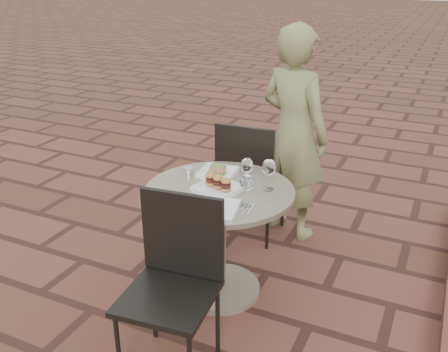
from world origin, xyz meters
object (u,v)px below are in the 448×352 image
at_px(plate_sliders, 218,185).
at_px(plate_tuna, 214,209).
at_px(chair_near, 175,270).
at_px(cafe_table, 220,225).
at_px(plate_salmon, 218,172).
at_px(diner, 294,134).
at_px(chair_far, 249,172).

relative_size(plate_sliders, plate_tuna, 0.98).
bearing_deg(chair_near, cafe_table, 88.73).
bearing_deg(plate_sliders, chair_near, -85.26).
xyz_separation_m(plate_salmon, plate_sliders, (0.11, -0.22, 0.02)).
bearing_deg(cafe_table, diner, 81.43).
bearing_deg(plate_sliders, plate_tuna, -69.32).
height_order(plate_salmon, plate_sliders, plate_sliders).
bearing_deg(diner, plate_sliders, 102.44).
bearing_deg(chair_far, diner, -135.83).
xyz_separation_m(chair_near, plate_salmon, (-0.16, 0.82, 0.20)).
bearing_deg(chair_far, chair_near, 95.04).
distance_m(chair_far, plate_salmon, 0.55).
distance_m(plate_sliders, plate_tuna, 0.28).
relative_size(cafe_table, chair_near, 0.97).
height_order(cafe_table, plate_sliders, plate_sliders).
relative_size(chair_far, plate_sliders, 3.16).
bearing_deg(plate_salmon, cafe_table, -61.52).
xyz_separation_m(chair_far, diner, (0.25, 0.26, 0.25)).
relative_size(diner, plate_salmon, 6.81).
distance_m(cafe_table, plate_salmon, 0.35).
bearing_deg(chair_near, plate_tuna, 76.11).
bearing_deg(plate_tuna, chair_far, 101.49).
height_order(chair_far, chair_near, same).
height_order(chair_far, plate_salmon, chair_far).
bearing_deg(plate_salmon, plate_sliders, -63.50).
relative_size(cafe_table, diner, 0.56).
bearing_deg(chair_far, cafe_table, 96.63).
relative_size(chair_near, diner, 0.58).
relative_size(chair_far, diner, 0.58).
height_order(plate_sliders, plate_tuna, plate_sliders).
relative_size(chair_near, plate_sliders, 3.16).
bearing_deg(chair_near, diner, 80.60).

